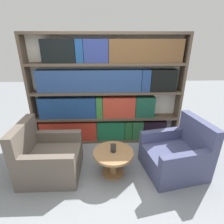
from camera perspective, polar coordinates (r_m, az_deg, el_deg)
ground_plane at (r=3.03m, az=-1.58°, el=-21.13°), size 14.00×14.00×0.00m
bookshelf at (r=3.55m, az=-2.22°, el=6.16°), size 3.04×0.30×2.22m
armchair_left at (r=3.14m, az=-20.25°, el=-13.96°), size 0.91×0.84×0.91m
armchair_right at (r=3.21m, az=20.21°, el=-13.05°), size 1.06×1.00×0.91m
coffee_table at (r=2.94m, az=0.31°, el=-14.84°), size 0.65×0.65×0.43m
table_sign at (r=2.83m, az=0.32°, el=-11.81°), size 0.09×0.06×0.16m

